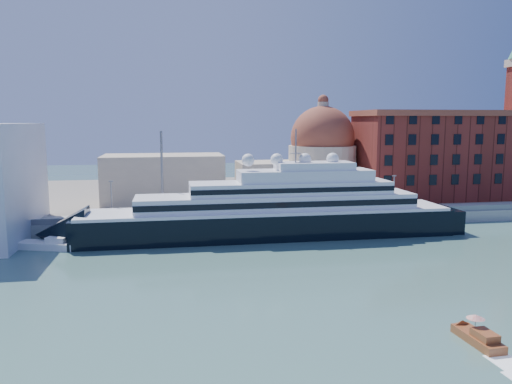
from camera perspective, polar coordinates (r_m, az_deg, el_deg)
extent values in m
plane|color=#325750|center=(76.37, 4.60, -8.99)|extent=(400.00, 400.00, 0.00)
cube|color=gray|center=(108.35, 0.11, -3.18)|extent=(180.00, 10.00, 2.50)
cube|color=slate|center=(148.37, -2.64, -0.24)|extent=(260.00, 72.00, 2.00)
cube|color=slate|center=(103.65, 0.55, -2.66)|extent=(180.00, 0.10, 1.20)
cube|color=black|center=(97.61, 1.28, -3.96)|extent=(72.70, 11.18, 6.06)
cone|color=black|center=(97.83, -21.32, -4.49)|extent=(9.32, 11.18, 11.18)
cube|color=black|center=(110.47, 20.14, -3.14)|extent=(5.59, 10.25, 5.59)
cube|color=white|center=(96.98, 1.29, -2.07)|extent=(70.83, 11.37, 0.56)
cube|color=white|center=(97.07, 2.37, -1.06)|extent=(54.06, 9.32, 2.80)
cube|color=black|center=(92.59, 2.98, -1.51)|extent=(54.06, 0.15, 1.12)
cube|color=white|center=(97.32, 3.99, 0.50)|extent=(39.14, 8.39, 2.42)
cube|color=white|center=(97.75, 5.59, 1.89)|extent=(26.10, 7.46, 2.24)
cube|color=white|center=(98.09, 6.66, 2.99)|extent=(14.91, 6.52, 1.49)
cylinder|color=slate|center=(96.83, 4.57, 5.27)|extent=(0.28, 0.28, 6.52)
sphere|color=white|center=(95.10, -0.90, 3.67)|extent=(2.42, 2.42, 2.42)
sphere|color=white|center=(96.13, 2.40, 3.71)|extent=(2.42, 2.42, 2.42)
sphere|color=white|center=(97.47, 5.62, 3.74)|extent=(2.42, 2.42, 2.42)
sphere|color=white|center=(99.10, 8.74, 3.76)|extent=(2.42, 2.42, 2.42)
cube|color=white|center=(96.29, -22.67, -5.69)|extent=(10.97, 6.51, 1.39)
cube|color=white|center=(95.17, -21.80, -5.10)|extent=(3.97, 3.13, 1.04)
cube|color=maroon|center=(57.51, 24.00, -15.15)|extent=(2.35, 6.33, 1.04)
cube|color=maroon|center=(56.42, 24.70, -14.68)|extent=(1.78, 2.67, 0.83)
cylinder|color=slate|center=(57.41, 23.76, -13.77)|extent=(0.06, 0.06, 1.67)
cone|color=red|center=(57.08, 23.82, -12.90)|extent=(1.88, 1.88, 0.42)
cube|color=maroon|center=(141.76, 19.99, 3.78)|extent=(42.00, 18.00, 22.00)
cube|color=brown|center=(141.47, 20.21, 8.43)|extent=(43.00, 19.00, 1.50)
cylinder|color=beige|center=(135.53, 7.54, 2.32)|extent=(18.00, 18.00, 14.00)
sphere|color=brown|center=(134.94, 7.61, 6.13)|extent=(17.00, 17.00, 17.00)
cylinder|color=beige|center=(134.92, 7.67, 9.53)|extent=(3.00, 3.00, 3.00)
cube|color=beige|center=(130.30, 1.90, 1.28)|extent=(18.00, 14.00, 10.00)
cube|color=beige|center=(129.46, -10.51, 1.55)|extent=(30.00, 16.00, 12.00)
cylinder|color=slate|center=(103.53, -16.17, -1.08)|extent=(0.24, 0.24, 8.00)
cube|color=slate|center=(102.98, -16.26, 1.17)|extent=(0.80, 0.30, 0.25)
cylinder|color=slate|center=(104.53, 0.40, -0.67)|extent=(0.24, 0.24, 8.00)
cube|color=slate|center=(103.99, 0.40, 1.56)|extent=(0.80, 0.30, 0.25)
cylinder|color=slate|center=(113.73, 15.44, -0.26)|extent=(0.24, 0.24, 8.00)
cube|color=slate|center=(113.23, 15.52, 1.80)|extent=(0.80, 0.30, 0.25)
cylinder|color=slate|center=(104.23, -10.68, 1.93)|extent=(0.50, 0.50, 18.00)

